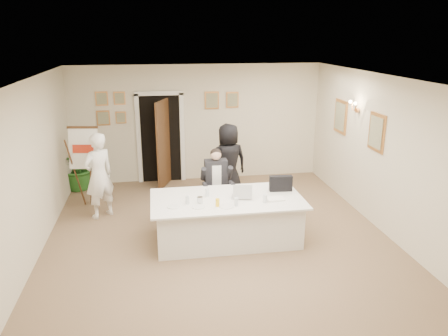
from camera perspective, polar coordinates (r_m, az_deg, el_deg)
floor at (r=7.77m, az=-0.57°, el=-9.45°), size 7.00×7.00×0.00m
ceiling at (r=6.98m, az=-0.64°, el=11.56°), size 6.00×7.00×0.02m
wall_back at (r=10.63m, az=-3.48°, el=5.85°), size 6.00×0.10×2.80m
wall_front at (r=4.10m, az=7.04°, el=-13.58°), size 6.00×0.10×2.80m
wall_left at (r=7.44m, az=-24.10°, el=-0.63°), size 0.10×7.00×2.80m
wall_right at (r=8.24m, az=20.50°, el=1.42°), size 0.10×7.00×2.80m
doorway at (r=10.48m, az=-8.15°, el=3.55°), size 1.14×0.86×2.20m
pictures_back_wall at (r=10.47m, az=-7.90°, el=8.05°), size 3.40×0.06×0.80m
pictures_right_wall at (r=9.18m, az=16.94°, el=5.55°), size 0.06×2.20×0.80m
wall_sconce at (r=9.09m, az=16.73°, el=7.71°), size 0.20×0.30×0.24m
conference_table at (r=7.66m, az=0.38°, el=-6.63°), size 2.60×1.39×0.78m
seated_man at (r=8.54m, az=-1.02°, el=-1.90°), size 0.65×0.68×1.38m
flip_chart at (r=9.44m, az=-17.47°, el=-0.30°), size 0.60×0.41×1.67m
standing_man at (r=8.78m, az=-16.03°, el=-0.97°), size 0.74×0.70×1.70m
standing_woman at (r=9.38m, az=0.58°, el=0.80°), size 0.91×0.70×1.67m
potted_palm at (r=10.60m, az=-18.43°, el=0.26°), size 1.14×1.03×1.11m
laptop at (r=7.52m, az=2.26°, el=-2.83°), size 0.40×0.42×0.28m
laptop_bag at (r=7.87m, az=7.43°, el=-2.01°), size 0.41×0.14×0.28m
paper_stack at (r=7.49m, az=6.72°, el=-4.03°), size 0.31×0.23×0.03m
plate_left at (r=7.18m, az=-6.64°, el=-5.04°), size 0.22×0.22×0.01m
plate_mid at (r=7.14m, az=-3.38°, el=-5.09°), size 0.23×0.23×0.01m
plate_near at (r=7.15m, az=0.33°, el=-5.04°), size 0.26×0.26×0.01m
glass_a at (r=7.27m, az=-4.81°, el=-4.17°), size 0.08×0.08×0.14m
glass_b at (r=7.16m, az=1.61°, el=-4.45°), size 0.08×0.08×0.14m
glass_c at (r=7.33m, az=5.38°, el=-4.00°), size 0.08×0.08×0.14m
glass_d at (r=7.58m, az=-2.23°, el=-3.20°), size 0.08×0.08×0.14m
oj_glass at (r=7.15m, az=-0.85°, el=-4.53°), size 0.07×0.07×0.13m
steel_jug at (r=7.29m, az=-3.17°, el=-4.21°), size 0.11×0.11×0.11m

